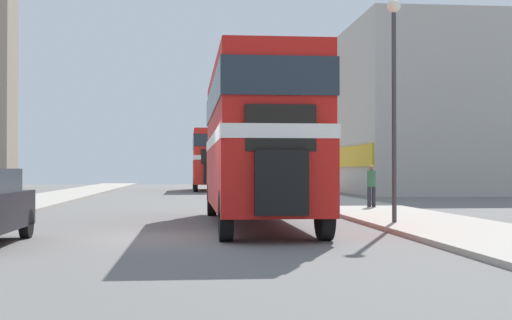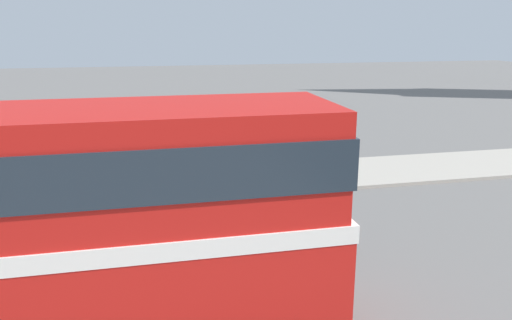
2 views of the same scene
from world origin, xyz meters
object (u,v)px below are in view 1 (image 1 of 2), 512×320
Objects in this scene: pedestrian_walking at (371,183)px; bicycle_on_pavement at (323,192)px; street_lamp at (394,76)px; bus_distant at (210,155)px; double_decker_bus at (256,133)px.

pedestrian_walking reaches higher than bicycle_on_pavement.
street_lamp is at bearing -93.07° from bicycle_on_pavement.
pedestrian_walking is at bearing 79.72° from street_lamp.
street_lamp is (3.77, -33.79, 1.39)m from bus_distant.
bus_distant is 1.59× the size of street_lamp.
street_lamp is at bearing -100.28° from pedestrian_walking.
double_decker_bus reaches higher than bicycle_on_pavement.
street_lamp is (-1.36, -7.48, 2.96)m from pedestrian_walking.
double_decker_bus is at bearing -89.64° from bus_distant.
bicycle_on_pavement is at bearing 86.93° from street_lamp.
bus_distant is at bearing 96.36° from street_lamp.
pedestrian_walking is at bearing -84.02° from bicycle_on_pavement.
double_decker_bus is 8.41m from pedestrian_walking.
double_decker_bus is 1.12× the size of bus_distant.
street_lamp reaches higher than bus_distant.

